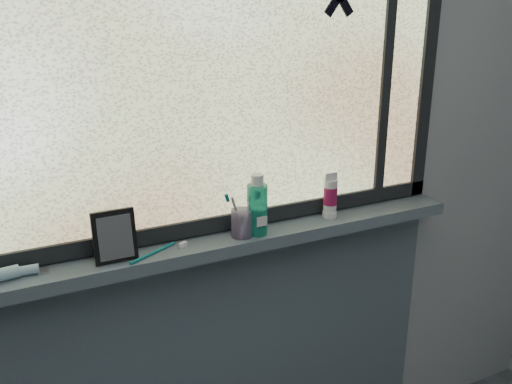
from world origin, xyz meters
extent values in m
cube|color=#9EA3A8|center=(0.00, 1.30, 1.25)|extent=(3.00, 0.01, 2.50)
cube|color=#4D5C66|center=(0.00, 1.23, 1.00)|extent=(1.62, 0.14, 0.04)
cube|color=#4D5C66|center=(0.00, 1.29, 0.49)|extent=(1.62, 0.02, 0.98)
cube|color=silver|center=(0.00, 1.28, 1.53)|extent=(1.50, 0.01, 1.00)
cube|color=black|center=(0.00, 1.28, 1.05)|extent=(1.60, 0.03, 0.05)
cube|color=black|center=(0.78, 1.28, 1.53)|extent=(0.05, 0.03, 1.10)
cube|color=black|center=(0.60, 1.28, 1.53)|extent=(0.03, 0.03, 1.00)
cube|color=black|center=(-0.34, 1.21, 1.09)|extent=(0.12, 0.06, 0.15)
cylinder|color=#C0A0D3|center=(0.04, 1.21, 1.06)|extent=(0.08, 0.08, 0.09)
cylinder|color=#20A887|center=(0.09, 1.21, 1.12)|extent=(0.07, 0.07, 0.16)
cylinder|color=silver|center=(0.37, 1.23, 1.10)|extent=(0.05, 0.05, 0.11)
camera|label=1|loc=(-0.62, -0.25, 1.73)|focal=40.00mm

